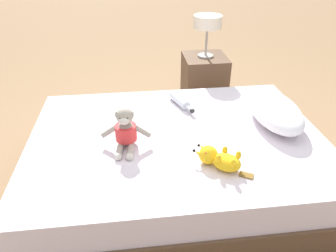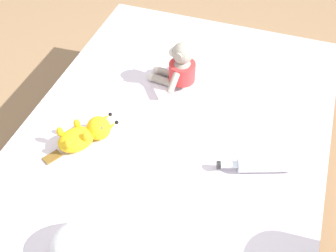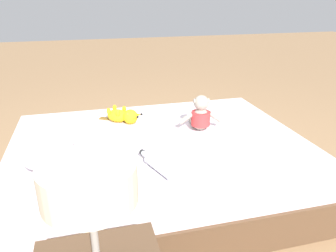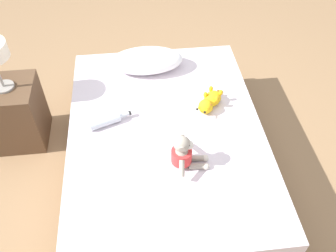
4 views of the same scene
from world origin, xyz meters
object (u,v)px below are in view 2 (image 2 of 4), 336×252
object	(u,v)px
plush_monkey	(180,68)
glass_bottle	(262,164)
bed	(173,163)
plush_yellow_creature	(86,134)

from	to	relation	value
plush_monkey	glass_bottle	world-z (taller)	plush_monkey
bed	plush_monkey	distance (m)	0.43
glass_bottle	plush_yellow_creature	bearing A→B (deg)	7.39
bed	glass_bottle	distance (m)	0.46
bed	plush_yellow_creature	size ratio (longest dim) A/B	6.18
plush_monkey	plush_yellow_creature	size ratio (longest dim) A/B	0.99
bed	glass_bottle	bearing A→B (deg)	168.10
plush_monkey	plush_yellow_creature	distance (m)	0.54
bed	plush_yellow_creature	xyz separation A→B (m)	(0.32, 0.17, 0.26)
bed	glass_bottle	size ratio (longest dim) A/B	6.33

